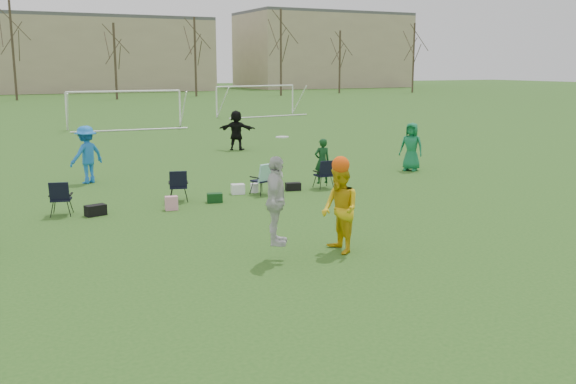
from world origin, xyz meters
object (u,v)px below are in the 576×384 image
fielder_green_far (411,147)px  goal_mid (125,99)px  center_contest (315,205)px  fielder_blue (87,155)px  fielder_black (236,130)px  goal_right (256,92)px

fielder_green_far → goal_mid: goal_mid is taller
fielder_green_far → center_contest: 12.26m
fielder_green_far → goal_mid: 23.31m
fielder_blue → center_contest: bearing=76.6°
goal_mid → fielder_blue: bearing=-102.1°
fielder_blue → center_contest: (2.92, -11.25, 0.12)m
fielder_blue → goal_mid: bearing=-134.1°
fielder_blue → fielder_green_far: bearing=138.5°
fielder_blue → center_contest: center_contest is taller
fielder_blue → fielder_green_far: 12.18m
fielder_black → goal_mid: goal_mid is taller
fielder_black → center_contest: 18.00m
center_contest → goal_right: 39.69m
fielder_blue → fielder_green_far: fielder_blue is taller
fielder_green_far → fielder_blue: bearing=-138.2°
center_contest → goal_mid: bearing=84.9°
fielder_black → center_contest: (-5.12, -17.25, 0.16)m
fielder_green_far → fielder_black: fielder_black is taller
fielder_black → center_contest: center_contest is taller
center_contest → goal_right: bearing=68.2°
fielder_green_far → goal_right: bearing=133.7°
fielder_green_far → goal_mid: size_ratio=0.25×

